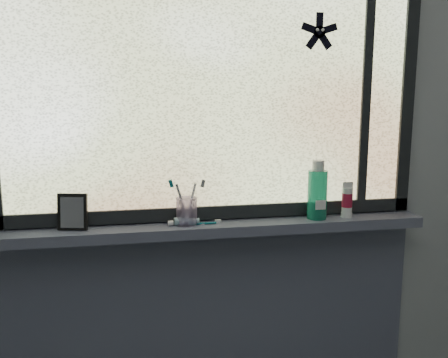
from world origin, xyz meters
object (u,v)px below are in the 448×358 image
Objects in this scene: toothbrush_cup at (187,211)px; cream_tube at (347,198)px; mouthwash_bottle at (317,190)px; vanity_mirror at (72,212)px.

cream_tube reaches higher than toothbrush_cup.
cream_tube is (0.12, -0.00, -0.04)m from mouthwash_bottle.
mouthwash_bottle reaches higher than cream_tube.
mouthwash_bottle is (0.50, -0.01, 0.06)m from toothbrush_cup.
mouthwash_bottle reaches higher than toothbrush_cup.
vanity_mirror reaches higher than cream_tube.
toothbrush_cup is at bearing 179.25° from mouthwash_bottle.
vanity_mirror is 1.29× the size of toothbrush_cup.
vanity_mirror is at bearing 179.09° from toothbrush_cup.
mouthwash_bottle is 1.88× the size of cream_tube.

